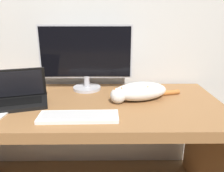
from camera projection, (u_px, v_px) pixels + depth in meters
wall_back at (86, 8)px, 1.60m from camera, size 6.40×0.06×2.60m
desk at (82, 122)px, 1.40m from camera, size 1.74×0.75×0.73m
monitor at (86, 56)px, 1.52m from camera, size 0.65×0.20×0.46m
laptop at (17, 97)px, 1.30m from camera, size 0.39×0.30×0.22m
external_keyboard at (79, 117)px, 1.13m from camera, size 0.42×0.14×0.02m
cat at (139, 91)px, 1.37m from camera, size 0.47×0.25×0.11m
small_toy at (143, 86)px, 1.59m from camera, size 0.05×0.05×0.05m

